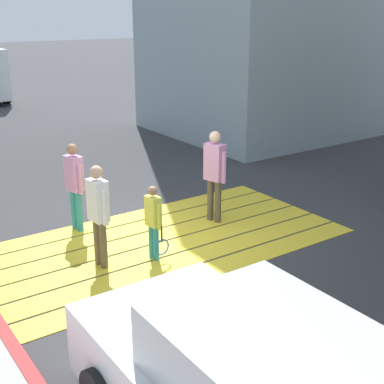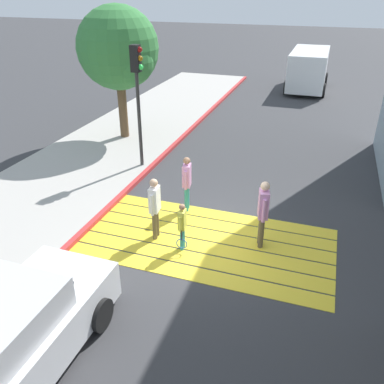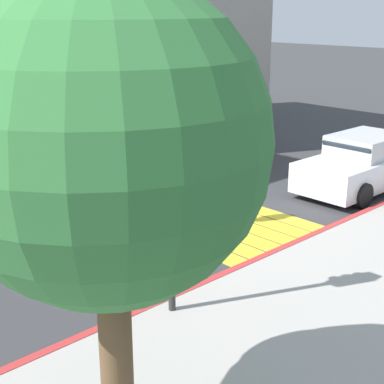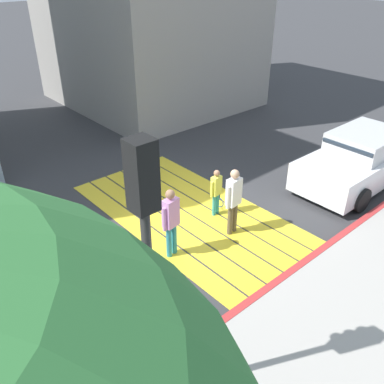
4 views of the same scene
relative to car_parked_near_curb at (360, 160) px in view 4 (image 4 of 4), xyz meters
name	(u,v)px [view 4 (image 4 of 4)]	position (x,y,z in m)	size (l,w,h in m)	color
ground_plane	(188,213)	(2.00, 4.83, -0.73)	(120.00, 120.00, 0.00)	#38383A
crosswalk_stripes	(188,213)	(2.00, 4.83, -0.73)	(6.40, 3.25, 0.01)	yellow
curb_painted	(290,274)	(-1.25, 4.83, -0.67)	(0.16, 40.00, 0.13)	#BC3333
car_parked_near_curb	(360,160)	(0.00, 0.00, 0.00)	(2.00, 4.31, 1.57)	white
traffic_light_corner	(145,235)	(-1.58, 8.57, 2.30)	(0.39, 0.28, 4.24)	#2D2D2D
pedestrian_adult_lead	(234,197)	(0.66, 4.60, 0.25)	(0.25, 0.50, 1.70)	brown
pedestrian_adult_trailing	(171,218)	(0.95, 6.22, 0.24)	(0.27, 0.49, 1.67)	teal
pedestrian_adult_side	(148,163)	(3.32, 5.10, 0.32)	(0.32, 0.51, 1.81)	brown
pedestrian_child_with_racket	(216,190)	(1.49, 4.33, -0.01)	(0.29, 0.40, 1.28)	teal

